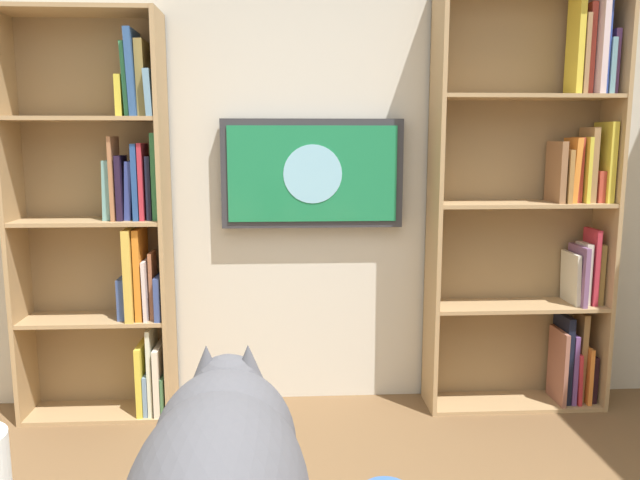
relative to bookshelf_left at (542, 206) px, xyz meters
The scene contains 4 objects.
wall_back 1.26m from the bookshelf_left, ahead, with size 4.52×0.06×2.70m, color beige.
bookshelf_left is the anchor object (origin of this frame).
bookshelf_right 2.22m from the bookshelf_left, ahead, with size 0.76×0.28×2.03m.
wall_mounted_tv 1.21m from the bookshelf_left, ahead, with size 0.94×0.07×0.56m.
Camera 1 is at (0.13, 1.12, 1.43)m, focal length 35.19 mm.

